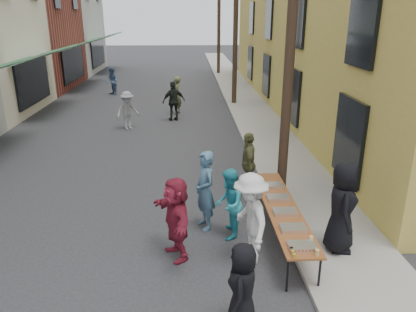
{
  "coord_description": "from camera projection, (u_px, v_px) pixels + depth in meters",
  "views": [
    {
      "loc": [
        1.8,
        -7.14,
        4.76
      ],
      "look_at": [
        2.27,
        2.69,
        1.3
      ],
      "focal_mm": 35.0,
      "sensor_mm": 36.0,
      "label": 1
    }
  ],
  "objects": [
    {
      "name": "condiment_jar_b",
      "position": [
        293.0,
        253.0,
        7.13
      ],
      "size": [
        0.07,
        0.07,
        0.08
      ],
      "primitive_type": "cylinder",
      "color": "#A57F26",
      "rests_on": "serving_table"
    },
    {
      "name": "guest_front_b",
      "position": [
        205.0,
        191.0,
        9.27
      ],
      "size": [
        0.66,
        0.8,
        1.88
      ],
      "primitive_type": "imported",
      "rotation": [
        0.0,
        0.0,
        -1.21
      ],
      "color": "#426680",
      "rests_on": "ground"
    },
    {
      "name": "catering_tray_buns_end",
      "position": [
        272.0,
        185.0,
        9.92
      ],
      "size": [
        0.5,
        0.33,
        0.08
      ],
      "primitive_type": "cube",
      "color": "tan",
      "rests_on": "serving_table"
    },
    {
      "name": "guest_front_a",
      "position": [
        243.0,
        288.0,
        6.25
      ],
      "size": [
        0.67,
        0.85,
        1.52
      ],
      "primitive_type": "imported",
      "rotation": [
        0.0,
        0.0,
        -1.85
      ],
      "color": "black",
      "rests_on": "ground"
    },
    {
      "name": "passerby_far",
      "position": [
        112.0,
        81.0,
        24.86
      ],
      "size": [
        0.98,
        1.04,
        1.69
      ],
      "primitive_type": "imported",
      "rotation": [
        0.0,
        0.0,
        5.3
      ],
      "color": "#445C84",
      "rests_on": "ground"
    },
    {
      "name": "condiment_jar_a",
      "position": [
        294.0,
        256.0,
        7.03
      ],
      "size": [
        0.07,
        0.07,
        0.08
      ],
      "primitive_type": "cylinder",
      "color": "#A57F26",
      "rests_on": "serving_table"
    },
    {
      "name": "ground",
      "position": [
        103.0,
        262.0,
        8.22
      ],
      "size": [
        120.0,
        120.0,
        0.0
      ],
      "primitive_type": "plane",
      "color": "#28282B",
      "rests_on": "ground"
    },
    {
      "name": "passerby_mid",
      "position": [
        174.0,
        101.0,
        18.82
      ],
      "size": [
        1.16,
        0.77,
        1.84
      ],
      "primitive_type": "imported",
      "rotation": [
        0.0,
        0.0,
        3.47
      ],
      "color": "black",
      "rests_on": "ground"
    },
    {
      "name": "utility_pole_near",
      "position": [
        292.0,
        25.0,
        9.75
      ],
      "size": [
        0.26,
        0.26,
        9.0
      ],
      "primitive_type": "cylinder",
      "color": "#2D2116",
      "rests_on": "ground"
    },
    {
      "name": "guest_front_d",
      "position": [
        250.0,
        219.0,
        7.96
      ],
      "size": [
        0.93,
        1.34,
        1.9
      ],
      "primitive_type": "imported",
      "rotation": [
        0.0,
        0.0,
        -1.38
      ],
      "color": "silver",
      "rests_on": "ground"
    },
    {
      "name": "catering_tray_sausage",
      "position": [
        302.0,
        246.0,
        7.33
      ],
      "size": [
        0.5,
        0.33,
        0.08
      ],
      "primitive_type": "cube",
      "color": "maroon",
      "rests_on": "serving_table"
    },
    {
      "name": "serving_table",
      "position": [
        282.0,
        209.0,
        8.91
      ],
      "size": [
        0.7,
        4.0,
        0.75
      ],
      "color": "brown",
      "rests_on": "ground"
    },
    {
      "name": "sidewalk",
      "position": [
        246.0,
        103.0,
        22.57
      ],
      "size": [
        2.2,
        60.0,
        0.1
      ],
      "primitive_type": "cube",
      "color": "gray",
      "rests_on": "ground"
    },
    {
      "name": "guest_front_e",
      "position": [
        248.0,
        163.0,
        11.15
      ],
      "size": [
        0.47,
        1.04,
        1.76
      ],
      "primitive_type": "imported",
      "rotation": [
        0.0,
        0.0,
        -1.61
      ],
      "color": "brown",
      "rests_on": "ground"
    },
    {
      "name": "building_ochre",
      "position": [
        373.0,
        9.0,
        20.25
      ],
      "size": [
        10.0,
        28.0,
        10.0
      ],
      "primitive_type": "cube",
      "color": "gold",
      "rests_on": "ground"
    },
    {
      "name": "passerby_left",
      "position": [
        128.0,
        110.0,
        17.45
      ],
      "size": [
        1.22,
        1.13,
        1.65
      ],
      "primitive_type": "imported",
      "rotation": [
        0.0,
        0.0,
        0.65
      ],
      "color": "gray",
      "rests_on": "ground"
    },
    {
      "name": "utility_pole_mid",
      "position": [
        236.0,
        19.0,
        21.06
      ],
      "size": [
        0.26,
        0.26,
        9.0
      ],
      "primitive_type": "cylinder",
      "color": "#2D2116",
      "rests_on": "ground"
    },
    {
      "name": "condiment_jar_c",
      "position": [
        291.0,
        250.0,
        7.22
      ],
      "size": [
        0.07,
        0.07,
        0.08
      ],
      "primitive_type": "cylinder",
      "color": "#A57F26",
      "rests_on": "serving_table"
    },
    {
      "name": "server",
      "position": [
        342.0,
        207.0,
        8.21
      ],
      "size": [
        0.79,
        1.04,
        1.92
      ],
      "primitive_type": "imported",
      "rotation": [
        0.0,
        0.0,
        1.37
      ],
      "color": "black",
      "rests_on": "sidewalk"
    },
    {
      "name": "guest_queue_back",
      "position": [
        176.0,
        218.0,
        8.15
      ],
      "size": [
        1.05,
        1.7,
        1.75
      ],
      "primitive_type": "imported",
      "rotation": [
        0.0,
        0.0,
        -1.21
      ],
      "color": "maroon",
      "rests_on": "ground"
    },
    {
      "name": "catering_tray_foil_b",
      "position": [
        293.0,
        228.0,
        7.94
      ],
      "size": [
        0.5,
        0.33,
        0.08
      ],
      "primitive_type": "cube",
      "color": "#B2B2B7",
      "rests_on": "serving_table"
    },
    {
      "name": "utility_pole_far",
      "position": [
        219.0,
        17.0,
        32.36
      ],
      "size": [
        0.26,
        0.26,
        9.0
      ],
      "primitive_type": "cylinder",
      "color": "#2D2116",
      "rests_on": "ground"
    },
    {
      "name": "passerby_right",
      "position": [
        176.0,
        95.0,
        20.08
      ],
      "size": [
        0.61,
        0.78,
        1.87
      ],
      "primitive_type": "imported",
      "rotation": [
        0.0,
        0.0,
        4.45
      ],
      "color": "#535C35",
      "rests_on": "ground"
    },
    {
      "name": "cup_stack",
      "position": [
        317.0,
        253.0,
        7.09
      ],
      "size": [
        0.08,
        0.08,
        0.12
      ],
      "primitive_type": "cylinder",
      "color": "tan",
      "rests_on": "serving_table"
    },
    {
      "name": "catering_tray_foil_d",
      "position": [
        278.0,
        198.0,
        9.26
      ],
      "size": [
        0.5,
        0.33,
        0.08
      ],
      "primitive_type": "cube",
      "color": "#B2B2B7",
      "rests_on": "serving_table"
    },
    {
      "name": "catering_tray_buns",
      "position": [
        285.0,
        212.0,
        8.6
      ],
      "size": [
        0.5,
        0.33,
        0.08
      ],
      "primitive_type": "cube",
      "color": "tan",
      "rests_on": "serving_table"
    },
    {
      "name": "guest_front_c",
      "position": [
        229.0,
        204.0,
        8.92
      ],
      "size": [
        0.73,
        0.87,
        1.61
      ],
      "primitive_type": "imported",
      "rotation": [
        0.0,
        0.0,
        -1.73
      ],
      "color": "teal",
      "rests_on": "ground"
    }
  ]
}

